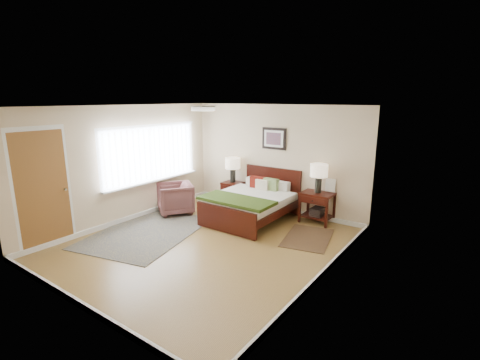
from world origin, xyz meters
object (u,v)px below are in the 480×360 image
(bed, at_px, (252,199))
(lamp_left, at_px, (233,165))
(lamp_right, at_px, (319,173))
(armchair, at_px, (175,198))
(rug_persian, at_px, (147,232))
(nightstand_left, at_px, (232,187))
(nightstand_right, at_px, (317,205))

(bed, bearing_deg, lamp_left, 145.93)
(lamp_right, height_order, armchair, lamp_right)
(lamp_left, bearing_deg, rug_persian, -96.26)
(nightstand_left, xyz_separation_m, nightstand_right, (2.27, 0.01, -0.06))
(nightstand_right, height_order, rug_persian, nightstand_right)
(nightstand_left, xyz_separation_m, lamp_right, (2.27, 0.02, 0.65))
(bed, height_order, armchair, bed)
(nightstand_left, distance_m, nightstand_right, 2.27)
(rug_persian, bearing_deg, nightstand_right, 31.02)
(lamp_left, height_order, rug_persian, lamp_left)
(nightstand_left, distance_m, rug_persian, 2.57)
(rug_persian, bearing_deg, lamp_right, 31.17)
(nightstand_right, bearing_deg, nightstand_left, -179.82)
(lamp_right, distance_m, armchair, 3.32)
(armchair, bearing_deg, nightstand_right, 59.43)
(nightstand_right, relative_size, armchair, 0.86)
(lamp_left, xyz_separation_m, armchair, (-0.68, -1.35, -0.66))
(lamp_left, bearing_deg, lamp_right, 0.00)
(nightstand_left, height_order, rug_persian, nightstand_left)
(lamp_left, distance_m, armchair, 1.65)
(nightstand_left, bearing_deg, nightstand_right, 0.18)
(lamp_right, bearing_deg, rug_persian, -135.07)
(armchair, xyz_separation_m, rug_persian, (0.40, -1.19, -0.35))
(nightstand_left, relative_size, lamp_right, 0.94)
(bed, bearing_deg, armchair, -159.58)
(nightstand_left, height_order, nightstand_right, nightstand_right)
(armchair, bearing_deg, lamp_left, 98.25)
(lamp_right, bearing_deg, bed, -150.04)
(nightstand_left, bearing_deg, lamp_right, 0.52)
(lamp_right, bearing_deg, armchair, -155.44)
(nightstand_right, height_order, armchair, armchair)
(bed, relative_size, nightstand_left, 3.30)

